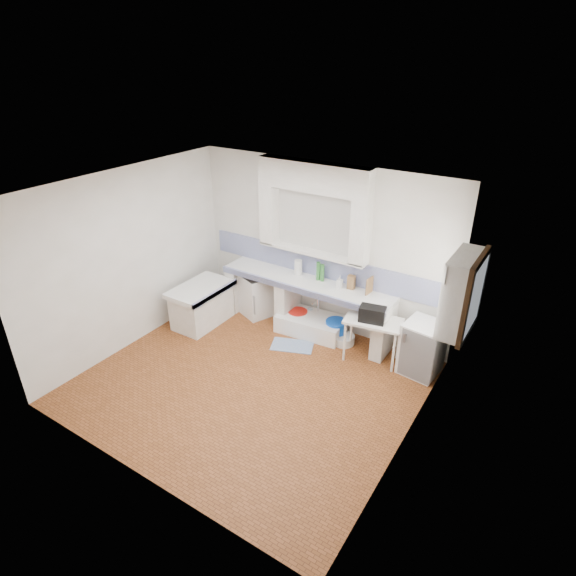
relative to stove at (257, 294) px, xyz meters
The scene contains 36 objects.
floor 2.04m from the stove, 56.97° to the right, with size 4.50×4.50×0.00m, color brown.
ceiling 3.15m from the stove, 56.97° to the right, with size 4.50×4.50×0.00m, color white.
wall_back 1.53m from the stove, 16.09° to the left, with size 4.50×4.50×0.00m, color white.
wall_front 3.98m from the stove, 73.45° to the right, with size 4.50×4.50×0.00m, color white.
wall_left 2.28m from the stove, 124.44° to the right, with size 4.50×4.50×0.00m, color white.
wall_right 3.88m from the stove, 26.73° to the right, with size 4.50×4.50×0.00m, color white.
alcove_mass 2.42m from the stove, 10.86° to the left, with size 1.90×0.25×0.45m, color white.
window_frame 3.76m from the stove, ahead, with size 0.35×0.86×1.06m, color #372311.
lace_valance 3.77m from the stove, ahead, with size 0.01×0.84×0.24m, color white.
counter_slab 1.10m from the stove, ahead, with size 3.00×0.60×0.08m, color white.
counter_lip 1.14m from the stove, 14.87° to the right, with size 3.00×0.04×0.10m, color navy.
counter_pier_left 0.41m from the stove, behind, with size 0.20×0.55×0.82m, color white.
counter_pier_mid 0.65m from the stove, ahead, with size 0.20×0.55×0.82m, color white.
counter_pier_right 2.40m from the stove, ahead, with size 0.20×0.55×0.82m, color white.
peninsula_top 1.03m from the stove, 127.65° to the right, with size 0.70×1.10×0.08m, color white.
peninsula_base 0.99m from the stove, 127.65° to the right, with size 0.60×1.00×0.62m, color white.
peninsula_lip 0.88m from the stove, 109.33° to the right, with size 0.04×1.10×0.10m, color navy.
backsplash 1.34m from the stove, 15.36° to the left, with size 4.27×0.03×0.40m, color navy.
stove is the anchor object (origin of this frame).
sink 1.17m from the stove, ahead, with size 1.12×0.61×0.27m, color white.
side_table 2.32m from the stove, ahead, with size 0.84×0.47×0.04m, color white.
fridge 3.05m from the stove, ahead, with size 0.53×0.53×0.82m, color white.
bucket_red 0.90m from the stove, ahead, with size 0.33×0.33×0.31m, color red.
bucket_orange 1.36m from the stove, ahead, with size 0.25×0.25×0.24m, color orange.
bucket_blue 1.61m from the stove, ahead, with size 0.35×0.35×0.33m, color blue.
basin_white 1.79m from the stove, ahead, with size 0.36×0.36×0.14m, color white.
water_bottle_a 1.04m from the stove, ahead, with size 0.09×0.09×0.32m, color silver.
water_bottle_b 1.27m from the stove, ahead, with size 0.08×0.08×0.29m, color silver.
black_bag 2.36m from the stove, ahead, with size 0.38×0.21×0.24m, color black.
green_bottle_a 1.33m from the stove, ahead, with size 0.07×0.07×0.31m, color #317A30.
green_bottle_b 1.39m from the stove, ahead, with size 0.06×0.06×0.29m, color #317A30.
knife_block 1.86m from the stove, ahead, with size 0.11×0.09×0.23m, color olive.
cutting_board 2.15m from the stove, ahead, with size 0.02×0.20×0.27m, color olive.
paper_towel 1.01m from the stove, 12.39° to the left, with size 0.13×0.13×0.26m, color white.
soap_bottle 1.68m from the stove, ahead, with size 0.09×0.09×0.20m, color white.
rug 1.30m from the stove, 27.27° to the right, with size 0.67×0.38×0.01m, color #355A9C.
Camera 1 is at (3.39, -4.30, 4.30)m, focal length 29.46 mm.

